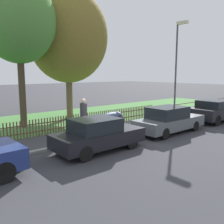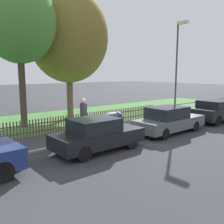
% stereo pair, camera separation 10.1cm
% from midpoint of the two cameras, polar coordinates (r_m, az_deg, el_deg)
% --- Properties ---
extents(ground_plane, '(120.00, 120.00, 0.00)m').
position_cam_midpoint_polar(ground_plane, '(12.38, -0.56, -6.00)').
color(ground_plane, '#38383D').
extents(kerb_stone, '(38.84, 0.20, 0.12)m').
position_cam_midpoint_polar(kerb_stone, '(12.44, -0.85, -5.64)').
color(kerb_stone, gray).
rests_on(kerb_stone, ground).
extents(grass_strip, '(38.84, 7.15, 0.01)m').
position_cam_midpoint_polar(grass_strip, '(17.49, -13.51, -1.80)').
color(grass_strip, '#477F3D').
rests_on(grass_strip, ground).
extents(park_fence, '(38.84, 0.05, 0.90)m').
position_cam_midpoint_polar(park_fence, '(14.35, -7.21, -2.15)').
color(park_fence, brown).
rests_on(park_fence, ground).
extents(parked_car_navy_estate, '(3.85, 1.66, 1.38)m').
position_cam_midpoint_polar(parked_car_navy_estate, '(10.30, -3.12, -5.15)').
color(parked_car_navy_estate, black).
rests_on(parked_car_navy_estate, ground).
extents(parked_car_red_compact, '(4.34, 1.66, 1.42)m').
position_cam_midpoint_polar(parked_car_red_compact, '(13.67, 13.09, -1.79)').
color(parked_car_red_compact, '#51565B').
rests_on(parked_car_red_compact, ground).
extents(parked_car_white_van, '(3.88, 1.89, 1.44)m').
position_cam_midpoint_polar(parked_car_white_van, '(17.66, 22.66, 0.29)').
color(parked_car_white_van, black).
rests_on(parked_car_white_van, ground).
extents(covered_motorcycle, '(2.03, 0.88, 0.98)m').
position_cam_midpoint_polar(covered_motorcycle, '(14.23, 0.11, -1.47)').
color(covered_motorcycle, black).
rests_on(covered_motorcycle, ground).
extents(tree_behind_motorcycle, '(4.16, 4.16, 8.49)m').
position_cam_midpoint_polar(tree_behind_motorcycle, '(15.72, -20.37, 18.95)').
color(tree_behind_motorcycle, '#473828').
rests_on(tree_behind_motorcycle, ground).
extents(tree_mid_park, '(5.52, 5.52, 8.84)m').
position_cam_midpoint_polar(tree_mid_park, '(18.25, -9.77, 16.57)').
color(tree_mid_park, brown).
rests_on(tree_mid_park, ground).
extents(pedestrian_near_fence, '(0.53, 0.53, 1.86)m').
position_cam_midpoint_polar(pedestrian_near_fence, '(13.29, -6.30, -0.37)').
color(pedestrian_near_fence, '#7F6B51').
rests_on(pedestrian_near_fence, ground).
extents(street_lamp, '(0.20, 0.79, 6.34)m').
position_cam_midpoint_polar(street_lamp, '(16.72, 15.00, 11.18)').
color(street_lamp, '#47474C').
rests_on(street_lamp, ground).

